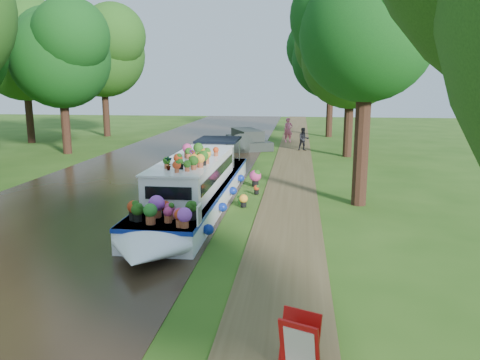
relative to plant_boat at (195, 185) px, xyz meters
name	(u,v)px	position (x,y,z in m)	size (l,w,h in m)	color
ground	(250,224)	(2.25, -1.77, -0.85)	(100.00, 100.00, 0.00)	#274D13
canal_water	(77,217)	(-3.75, -1.77, -0.84)	(10.00, 100.00, 0.02)	black
towpath	(287,225)	(3.45, -1.77, -0.84)	(2.20, 100.00, 0.03)	#4D3F24
plant_boat	(195,185)	(0.00, 0.00, 0.00)	(2.29, 13.52, 2.30)	white
tree_near_overhang	(367,23)	(6.04, 1.29, 5.75)	(5.52, 5.28, 8.99)	black
tree_near_mid	(351,50)	(6.73, 13.31, 5.58)	(6.90, 6.60, 9.40)	black
tree_near_far	(332,52)	(6.23, 24.32, 6.20)	(7.59, 7.26, 10.30)	black
tree_far_c	(60,50)	(-11.27, 12.31, 5.67)	(7.13, 6.82, 9.59)	black
tree_far_d	(103,48)	(-12.77, 22.32, 6.54)	(8.05, 7.70, 10.85)	black
tree_far_h	(24,47)	(-16.77, 17.32, 6.28)	(7.82, 7.48, 10.49)	black
second_boat	(247,140)	(0.08, 16.64, -0.33)	(4.02, 7.06, 1.28)	black
sandwich_board	(300,350)	(3.85, -9.79, -0.36)	(0.69, 0.72, 1.02)	red
pedestrian_pink	(288,130)	(2.90, 19.88, 0.11)	(0.68, 0.45, 1.87)	#EC617C
pedestrian_dark	(303,139)	(4.04, 15.38, -0.05)	(0.75, 0.58, 1.54)	black
verge_plant	(242,199)	(1.65, 0.73, -0.63)	(0.40, 0.35, 0.45)	#216F22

